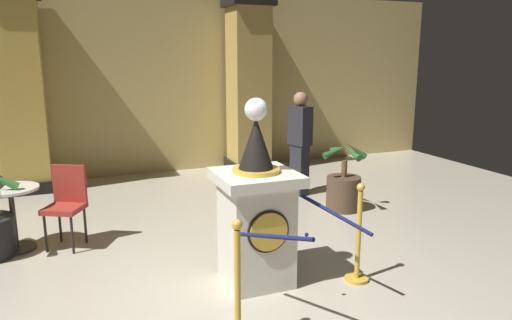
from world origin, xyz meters
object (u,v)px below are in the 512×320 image
Objects in this scene: pedestal_clock at (256,214)px; stanchion_far at (358,247)px; bystander_guest at (300,141)px; potted_palm_right at (344,189)px; cafe_chair_red at (67,199)px; cafe_table at (13,210)px; stanchion_near at (238,303)px.

pedestal_clock is 1.07m from stanchion_far.
bystander_guest is (0.83, 2.96, 0.53)m from stanchion_far.
potted_palm_right reaches higher than stanchion_far.
cafe_chair_red is (-3.50, -0.93, -0.31)m from bystander_guest.
stanchion_far is 0.98× the size of potted_palm_right.
stanchion_far is 2.27m from potted_palm_right.
bystander_guest is at bearing 14.87° from cafe_chair_red.
pedestal_clock reaches higher than cafe_table.
pedestal_clock is 1.15m from stanchion_near.
stanchion_near is 3.25m from cafe_table.
stanchion_far reaches higher than cafe_chair_red.
cafe_chair_red is (-1.72, 1.68, -0.13)m from pedestal_clock.
cafe_table is at bearing 171.92° from cafe_chair_red.
stanchion_near is 1.60m from stanchion_far.
stanchion_far is 3.88m from cafe_table.
stanchion_far is at bearing -105.61° from bystander_guest.
cafe_chair_red is at bearing -8.08° from cafe_table.
cafe_chair_red is (-2.67, 2.03, 0.22)m from stanchion_far.
pedestal_clock is at bearing -44.29° from cafe_chair_red.
pedestal_clock is 2.41m from cafe_chair_red.
bystander_guest is (1.78, 2.61, 0.18)m from pedestal_clock.
potted_palm_right reaches higher than cafe_chair_red.
stanchion_near is 1.00× the size of potted_palm_right.
stanchion_near reaches higher than potted_palm_right.
bystander_guest reaches higher than stanchion_far.
stanchion_far is at bearing 22.47° from stanchion_near.
stanchion_near is 0.62× the size of bystander_guest.
cafe_chair_red is at bearing -165.13° from bystander_guest.
stanchion_near is at bearing -56.80° from cafe_table.
stanchion_near is at bearing -134.24° from potted_palm_right.
cafe_chair_red is at bearing 114.38° from stanchion_near.
potted_palm_right is at bearing -0.34° from cafe_chair_red.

